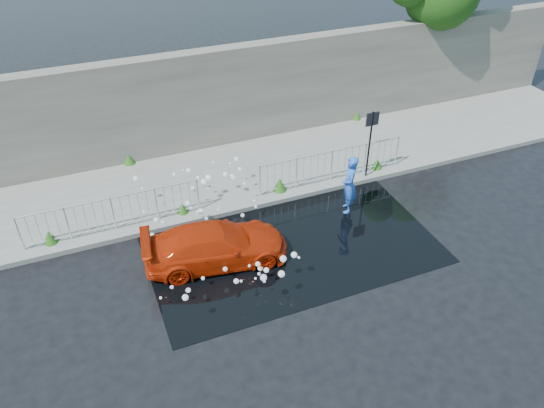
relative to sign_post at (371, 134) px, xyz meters
The scene contains 12 objects.
ground 5.50m from the sign_post, 143.57° to the right, with size 90.00×90.00×0.00m, color black.
pavement 4.90m from the sign_post, 155.66° to the left, with size 30.00×4.00×0.15m, color slate.
curb 4.51m from the sign_post, behind, with size 30.00×0.25×0.16m, color slate.
retaining_wall 5.87m from the sign_post, 135.69° to the left, with size 30.00×0.60×3.50m, color #544E47.
puddle 4.59m from the sign_post, 150.42° to the right, with size 8.00×5.00×0.01m, color black.
sign_post is the anchor object (origin of this frame).
railing_left 8.26m from the sign_post, behind, with size 5.05×0.05×1.10m.
railing_right 1.57m from the sign_post, 168.23° to the left, with size 5.05×0.05×1.10m.
weeds 4.85m from the sign_post, 164.12° to the left, with size 12.17×3.93×0.44m.
water_spray 5.83m from the sign_post, 165.81° to the right, with size 3.58×5.69×1.07m.
red_car 6.30m from the sign_post, 160.77° to the right, with size 1.57×3.85×1.12m, color #B92407.
person 2.07m from the sign_post, 137.34° to the right, with size 0.69×0.45×1.88m, color blue.
Camera 1 is at (-4.35, -9.60, 9.74)m, focal length 35.00 mm.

